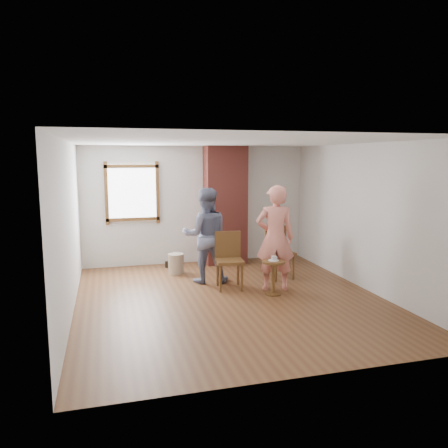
{
  "coord_description": "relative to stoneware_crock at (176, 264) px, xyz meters",
  "views": [
    {
      "loc": [
        -1.95,
        -6.77,
        2.34
      ],
      "look_at": [
        0.11,
        0.8,
        1.15
      ],
      "focal_mm": 35.0,
      "sensor_mm": 36.0,
      "label": 1
    }
  ],
  "objects": [
    {
      "name": "brick_chimney",
      "position": [
        1.22,
        0.65,
        1.09
      ],
      "size": [
        0.9,
        0.5,
        2.6
      ],
      "primitive_type": "cube",
      "color": "#953E35",
      "rests_on": "ground"
    },
    {
      "name": "man",
      "position": [
        0.46,
        -0.73,
        0.69
      ],
      "size": [
        0.97,
        0.81,
        1.79
      ],
      "primitive_type": "imported",
      "rotation": [
        0.0,
        0.0,
        2.98
      ],
      "color": "#15183B",
      "rests_on": "ground"
    },
    {
      "name": "stoneware_crock",
      "position": [
        0.0,
        0.0,
        0.0
      ],
      "size": [
        0.42,
        0.42,
        0.41
      ],
      "primitive_type": "cylinder",
      "rotation": [
        0.0,
        0.0,
        -0.4
      ],
      "color": "tan",
      "rests_on": "ground"
    },
    {
      "name": "person_pink",
      "position": [
        1.54,
        -1.54,
        0.73
      ],
      "size": [
        0.77,
        0.6,
        1.88
      ],
      "primitive_type": "imported",
      "rotation": [
        0.0,
        0.0,
        2.89
      ],
      "color": "#EB8675",
      "rests_on": "ground"
    },
    {
      "name": "side_table",
      "position": [
        1.4,
        -1.81,
        0.2
      ],
      "size": [
        0.4,
        0.4,
        0.6
      ],
      "color": "brown",
      "rests_on": "ground"
    },
    {
      "name": "ground",
      "position": [
        0.62,
        -1.85,
        -0.21
      ],
      "size": [
        5.5,
        5.5,
        0.0
      ],
      "primitive_type": "plane",
      "color": "brown",
      "rests_on": "ground"
    },
    {
      "name": "dining_chair_left",
      "position": [
        0.78,
        -1.2,
        0.36
      ],
      "size": [
        0.53,
        0.53,
        1.02
      ],
      "rotation": [
        0.0,
        0.0,
        -0.11
      ],
      "color": "brown",
      "rests_on": "ground"
    },
    {
      "name": "dining_chair_right",
      "position": [
        1.91,
        -0.8,
        0.36
      ],
      "size": [
        0.52,
        0.52,
        1.0
      ],
      "rotation": [
        0.0,
        0.0,
        0.11
      ],
      "color": "brown",
      "rests_on": "ground"
    },
    {
      "name": "cake_plate",
      "position": [
        1.4,
        -1.81,
        0.4
      ],
      "size": [
        0.18,
        0.18,
        0.01
      ],
      "primitive_type": "cylinder",
      "color": "white",
      "rests_on": "side_table"
    },
    {
      "name": "cake_slice",
      "position": [
        1.41,
        -1.81,
        0.43
      ],
      "size": [
        0.08,
        0.07,
        0.06
      ],
      "primitive_type": "cube",
      "color": "silver",
      "rests_on": "cake_plate"
    },
    {
      "name": "dark_pot",
      "position": [
        -0.09,
        0.55,
        -0.14
      ],
      "size": [
        0.15,
        0.15,
        0.13
      ],
      "primitive_type": "cylinder",
      "rotation": [
        0.0,
        0.0,
        0.12
      ],
      "color": "black",
      "rests_on": "ground"
    },
    {
      "name": "room_shell",
      "position": [
        0.57,
        -1.24,
        1.6
      ],
      "size": [
        5.04,
        5.52,
        2.62
      ],
      "color": "silver",
      "rests_on": "ground"
    }
  ]
}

